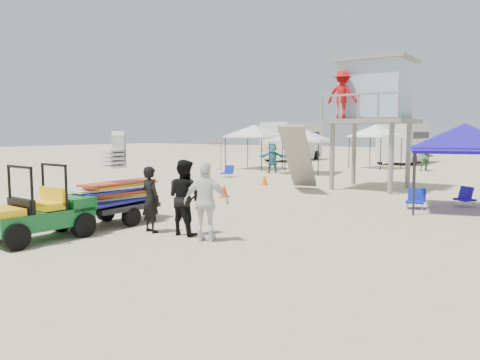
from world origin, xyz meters
The scene contains 21 objects.
ground centered at (0.00, 0.00, 0.00)m, with size 140.00×140.00×0.00m, color beige.
utility_cart centered at (-2.94, -0.05, 0.78)m, with size 1.26×2.28×1.68m.
surf_trailer centered at (-2.93, 2.28, 0.88)m, with size 1.42×2.42×2.17m.
man_left centered at (-1.42, 1.98, 0.81)m, with size 0.59×0.39×1.61m, color black.
man_mid centered at (-0.57, 2.23, 0.90)m, with size 0.87×0.68×1.79m, color black.
man_right centered at (0.28, 1.98, 0.89)m, with size 1.04×0.43×1.77m, color white.
lifeguard_tower centered at (0.09, 13.70, 4.00)m, with size 3.42×3.42×5.37m.
canopy_blue centered at (4.35, 9.61, 2.55)m, with size 3.59×3.59×3.10m.
canopy_white_a centered at (-5.76, 18.88, 2.56)m, with size 3.52×3.52×3.11m.
canopy_white_b centered at (-9.80, 20.18, 2.78)m, with size 2.94×2.94×3.33m.
canopy_white_c centered at (-3.30, 25.17, 2.80)m, with size 3.23×3.23×3.35m.
umbrella_a centered at (-11.01, 18.00, 0.95)m, with size 2.06×2.10×1.89m, color #D04116.
umbrella_b centered at (-7.77, 18.23, 0.84)m, with size 1.84×1.87×1.69m, color #ECA815.
cone_near centered at (-3.50, 7.94, 0.25)m, with size 0.34×0.34×0.50m, color #E54907.
cone_far centered at (-4.31, 12.25, 0.25)m, with size 0.34×0.34×0.50m, color orange.
beach_chair_a centered at (-7.98, 14.54, 0.31)m, with size 0.57×0.61×0.64m.
beach_chair_b centered at (3.08, 9.25, 0.31)m, with size 0.63×0.68×0.64m.
beach_chair_c centered at (4.31, 10.74, 0.31)m, with size 0.73×0.84×0.64m.
rv_far_left centered at (-12.00, 29.99, 1.80)m, with size 2.64×6.80×3.25m.
rv_mid_left centered at (-3.00, 31.49, 1.80)m, with size 2.65×6.50×3.25m.
distant_beachgoers centered at (0.34, 20.37, 0.88)m, with size 20.83×15.46×1.79m.
Camera 1 is at (6.59, -6.15, 2.42)m, focal length 35.00 mm.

